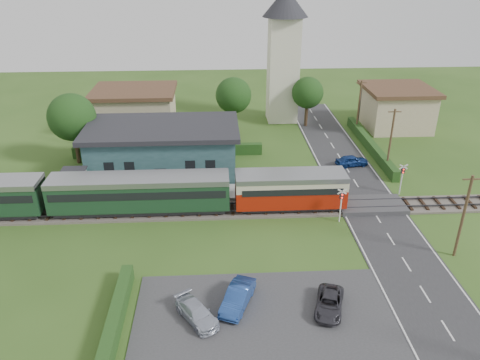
{
  "coord_description": "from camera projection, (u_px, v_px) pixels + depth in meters",
  "views": [
    {
      "loc": [
        -4.34,
        -35.61,
        21.56
      ],
      "look_at": [
        -2.2,
        4.0,
        2.19
      ],
      "focal_mm": 35.0,
      "sensor_mm": 36.0,
      "label": 1
    }
  ],
  "objects": [
    {
      "name": "train",
      "position": [
        104.0,
        193.0,
        41.76
      ],
      "size": [
        43.2,
        2.9,
        3.4
      ],
      "color": "#232328",
      "rests_on": "ground"
    },
    {
      "name": "pedestrian_near",
      "position": [
        227.0,
        186.0,
        45.08
      ],
      "size": [
        0.67,
        0.51,
        1.64
      ],
      "primitive_type": "imported",
      "rotation": [
        0.0,
        0.0,
        3.35
      ],
      "color": "gray",
      "rests_on": "platform"
    },
    {
      "name": "hedge_station",
      "position": [
        168.0,
        150.0,
        54.76
      ],
      "size": [
        22.0,
        0.8,
        1.3
      ],
      "primitive_type": "cube",
      "color": "#193814",
      "rests_on": "ground"
    },
    {
      "name": "ground",
      "position": [
        267.0,
        221.0,
        41.63
      ],
      "size": [
        120.0,
        120.0,
        0.0
      ],
      "primitive_type": "plane",
      "color": "#2D4C19"
    },
    {
      "name": "car_park_silver",
      "position": [
        197.0,
        313.0,
        30.15
      ],
      "size": [
        3.35,
        3.98,
        1.09
      ],
      "primitive_type": "imported",
      "rotation": [
        0.0,
        0.0,
        0.58
      ],
      "color": "#ABB1C1",
      "rests_on": "car_park"
    },
    {
      "name": "crossing_deck",
      "position": [
        371.0,
        205.0,
        43.81
      ],
      "size": [
        6.2,
        3.4,
        0.45
      ],
      "primitive_type": "cube",
      "color": "#333335",
      "rests_on": "ground"
    },
    {
      "name": "car_park_dark",
      "position": [
        329.0,
        303.0,
        31.0
      ],
      "size": [
        2.8,
        4.1,
        1.04
      ],
      "primitive_type": "imported",
      "rotation": [
        0.0,
        0.0,
        -0.31
      ],
      "color": "#2F2E35",
      "rests_on": "car_park"
    },
    {
      "name": "road",
      "position": [
        377.0,
        218.0,
        42.1
      ],
      "size": [
        6.0,
        70.0,
        0.05
      ],
      "primitive_type": "cube",
      "color": "#28282B",
      "rests_on": "ground"
    },
    {
      "name": "house_east",
      "position": [
        396.0,
        107.0,
        62.91
      ],
      "size": [
        8.8,
        8.8,
        5.5
      ],
      "color": "tan",
      "rests_on": "ground"
    },
    {
      "name": "church_tower",
      "position": [
        284.0,
        46.0,
        62.51
      ],
      "size": [
        6.0,
        6.0,
        17.6
      ],
      "color": "beige",
      "rests_on": "ground"
    },
    {
      "name": "pedestrian_far",
      "position": [
        76.0,
        186.0,
        44.77
      ],
      "size": [
        0.8,
        0.99,
        1.95
      ],
      "primitive_type": "imported",
      "rotation": [
        0.0,
        0.0,
        1.64
      ],
      "color": "gray",
      "rests_on": "platform"
    },
    {
      "name": "utility_pole_d",
      "position": [
        359.0,
        106.0,
        60.47
      ],
      "size": [
        1.4,
        0.22,
        7.0
      ],
      "color": "#473321",
      "rests_on": "ground"
    },
    {
      "name": "hedge_carpark",
      "position": [
        117.0,
        314.0,
        30.06
      ],
      "size": [
        0.8,
        9.0,
        1.2
      ],
      "primitive_type": "cube",
      "color": "#193814",
      "rests_on": "ground"
    },
    {
      "name": "crossing_signal_near",
      "position": [
        341.0,
        200.0,
        40.63
      ],
      "size": [
        0.84,
        0.28,
        3.28
      ],
      "color": "silver",
      "rests_on": "ground"
    },
    {
      "name": "car_park",
      "position": [
        264.0,
        315.0,
        30.77
      ],
      "size": [
        17.0,
        9.0,
        0.08
      ],
      "primitive_type": "cube",
      "color": "#333335",
      "rests_on": "ground"
    },
    {
      "name": "station_building",
      "position": [
        163.0,
        149.0,
        49.82
      ],
      "size": [
        16.0,
        9.0,
        5.3
      ],
      "color": "#274B4C",
      "rests_on": "ground"
    },
    {
      "name": "platform",
      "position": [
        160.0,
        195.0,
        45.71
      ],
      "size": [
        30.0,
        3.0,
        0.45
      ],
      "primitive_type": "cube",
      "color": "gray",
      "rests_on": "ground"
    },
    {
      "name": "utility_pole_c",
      "position": [
        391.0,
        140.0,
        49.7
      ],
      "size": [
        1.4,
        0.22,
        7.0
      ],
      "color": "#473321",
      "rests_on": "ground"
    },
    {
      "name": "tree_a",
      "position": [
        72.0,
        117.0,
        50.85
      ],
      "size": [
        5.2,
        5.2,
        8.0
      ],
      "color": "#332316",
      "rests_on": "ground"
    },
    {
      "name": "tree_b",
      "position": [
        234.0,
        95.0,
        59.97
      ],
      "size": [
        4.6,
        4.6,
        7.34
      ],
      "color": "#332316",
      "rests_on": "ground"
    },
    {
      "name": "house_west",
      "position": [
        135.0,
        109.0,
        62.1
      ],
      "size": [
        10.8,
        8.8,
        5.5
      ],
      "color": "tan",
      "rests_on": "ground"
    },
    {
      "name": "crossing_signal_far",
      "position": [
        402.0,
        175.0,
        45.29
      ],
      "size": [
        0.84,
        0.28,
        3.28
      ],
      "color": "silver",
      "rests_on": "ground"
    },
    {
      "name": "car_on_road",
      "position": [
        352.0,
        161.0,
        52.06
      ],
      "size": [
        3.78,
        1.99,
        1.23
      ],
      "primitive_type": "imported",
      "rotation": [
        0.0,
        0.0,
        1.73
      ],
      "color": "navy",
      "rests_on": "road"
    },
    {
      "name": "streetlamp_east",
      "position": [
        361.0,
        99.0,
        65.3
      ],
      "size": [
        0.3,
        0.3,
        5.15
      ],
      "color": "#3F3F47",
      "rests_on": "ground"
    },
    {
      "name": "utility_pole_b",
      "position": [
        463.0,
        216.0,
        35.34
      ],
      "size": [
        1.4,
        0.22,
        7.0
      ],
      "color": "#473321",
      "rests_on": "ground"
    },
    {
      "name": "equipment_hut",
      "position": [
        74.0,
        183.0,
        44.65
      ],
      "size": [
        2.3,
        2.3,
        2.55
      ],
      "color": "beige",
      "rests_on": "platform"
    },
    {
      "name": "streetlamp_west",
      "position": [
        71.0,
        120.0,
        57.17
      ],
      "size": [
        0.3,
        0.3,
        5.15
      ],
      "color": "#3F3F47",
      "rests_on": "ground"
    },
    {
      "name": "car_park_blue",
      "position": [
        238.0,
        297.0,
        31.36
      ],
      "size": [
        2.79,
        4.26,
        1.33
      ],
      "primitive_type": "imported",
      "rotation": [
        0.0,
        0.0,
        -0.38
      ],
      "color": "navy",
      "rests_on": "car_park"
    },
    {
      "name": "tree_c",
      "position": [
        308.0,
        93.0,
        62.41
      ],
      "size": [
        4.2,
        4.2,
        6.78
      ],
      "color": "#332316",
      "rests_on": "ground"
    },
    {
      "name": "hedge_roadside",
      "position": [
        370.0,
        145.0,
        56.41
      ],
      "size": [
        0.8,
        18.0,
        1.2
      ],
      "primitive_type": "cube",
      "color": "#193814",
      "rests_on": "ground"
    },
    {
      "name": "railway_track",
      "position": [
        265.0,
        209.0,
        43.37
      ],
      "size": [
        76.0,
        3.2,
        0.49
      ],
      "color": "#4C443D",
      "rests_on": "ground"
    }
  ]
}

